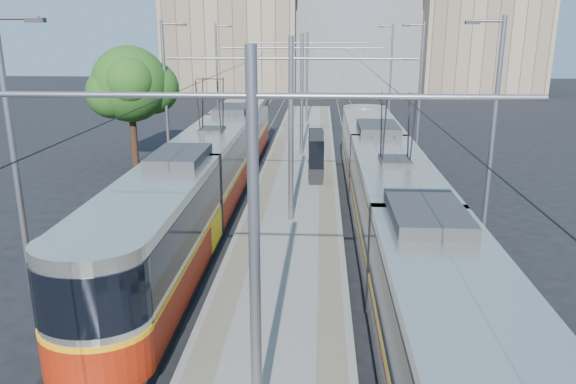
{
  "coord_description": "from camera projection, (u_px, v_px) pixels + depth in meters",
  "views": [
    {
      "loc": [
        1.1,
        -12.95,
        7.52
      ],
      "look_at": [
        -0.08,
        7.39,
        1.6
      ],
      "focal_mm": 35.0,
      "sensor_mm": 36.0,
      "label": 1
    }
  ],
  "objects": [
    {
      "name": "building_left",
      "position": [
        234.0,
        42.0,
        70.97
      ],
      "size": [
        16.32,
        12.24,
        12.03
      ],
      "color": "tan",
      "rests_on": "ground"
    },
    {
      "name": "building_right",
      "position": [
        479.0,
        39.0,
        67.3
      ],
      "size": [
        14.28,
        10.2,
        12.68
      ],
      "color": "tan",
      "rests_on": "ground"
    },
    {
      "name": "building_centre",
      "position": [
        359.0,
        20.0,
        73.18
      ],
      "size": [
        18.36,
        14.28,
        17.32
      ],
      "color": "gray",
      "rests_on": "ground"
    },
    {
      "name": "catenary",
      "position": [
        298.0,
        94.0,
        26.88
      ],
      "size": [
        9.2,
        70.0,
        7.0
      ],
      "color": "slate",
      "rests_on": "platform"
    },
    {
      "name": "tram_left",
      "position": [
        213.0,
        166.0,
        24.77
      ],
      "size": [
        2.43,
        28.87,
        5.5
      ],
      "color": "black",
      "rests_on": "ground"
    },
    {
      "name": "tactile_strip_left",
      "position": [
        273.0,
        166.0,
        30.87
      ],
      "size": [
        0.7,
        50.0,
        0.01
      ],
      "primitive_type": "cube",
      "color": "gray",
      "rests_on": "platform"
    },
    {
      "name": "platform",
      "position": [
        299.0,
        169.0,
        30.83
      ],
      "size": [
        4.0,
        50.0,
        0.3
      ],
      "primitive_type": "cube",
      "color": "gray",
      "rests_on": "ground"
    },
    {
      "name": "rails",
      "position": [
        299.0,
        171.0,
        30.87
      ],
      "size": [
        8.71,
        70.0,
        0.03
      ],
      "color": "gray",
      "rests_on": "ground"
    },
    {
      "name": "ground",
      "position": [
        275.0,
        330.0,
        14.57
      ],
      "size": [
        160.0,
        160.0,
        0.0
      ],
      "primitive_type": "plane",
      "color": "black",
      "rests_on": "ground"
    },
    {
      "name": "tram_right",
      "position": [
        393.0,
        203.0,
        19.02
      ],
      "size": [
        2.43,
        29.25,
        5.5
      ],
      "color": "black",
      "rests_on": "ground"
    },
    {
      "name": "tactile_strip_right",
      "position": [
        326.0,
        166.0,
        30.71
      ],
      "size": [
        0.7,
        50.0,
        0.01
      ],
      "primitive_type": "cube",
      "color": "gray",
      "rests_on": "platform"
    },
    {
      "name": "shelter",
      "position": [
        316.0,
        155.0,
        27.18
      ],
      "size": [
        0.79,
        1.21,
        2.6
      ],
      "rotation": [
        0.0,
        0.0,
        0.06
      ],
      "color": "black",
      "rests_on": "platform"
    },
    {
      "name": "tree",
      "position": [
        136.0,
        85.0,
        31.15
      ],
      "size": [
        4.61,
        4.26,
        6.7
      ],
      "color": "#382314",
      "rests_on": "ground"
    },
    {
      "name": "street_lamps",
      "position": [
        302.0,
        87.0,
        33.54
      ],
      "size": [
        15.18,
        38.22,
        8.0
      ],
      "color": "slate",
      "rests_on": "ground"
    }
  ]
}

